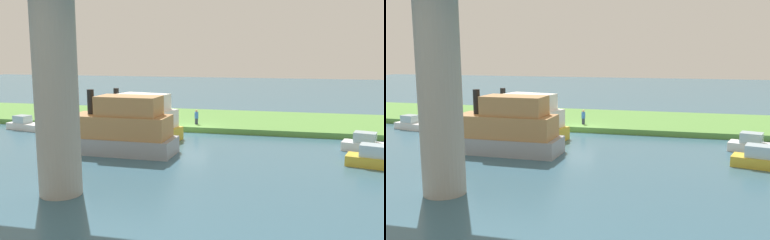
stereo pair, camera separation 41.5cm
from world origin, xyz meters
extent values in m
plane|color=#386075|center=(0.00, 0.00, 0.00)|extent=(160.00, 160.00, 0.00)
cube|color=#5B9342|center=(0.00, -6.00, 0.25)|extent=(80.00, 12.00, 0.50)
cylinder|color=#9E998E|center=(2.89, 18.01, 5.37)|extent=(2.19, 2.19, 10.75)
cylinder|color=#2D334C|center=(0.16, -1.68, 0.78)|extent=(0.29, 0.29, 0.55)
cylinder|color=blue|center=(0.16, -1.68, 1.35)|extent=(0.51, 0.51, 0.60)
sphere|color=tan|center=(0.16, -1.68, 1.77)|extent=(0.24, 0.24, 0.24)
cylinder|color=brown|center=(4.76, -1.05, 0.95)|extent=(0.20, 0.20, 0.90)
cube|color=#99999E|center=(3.90, 8.84, 0.60)|extent=(9.08, 3.21, 1.20)
cube|color=#B27F4C|center=(3.40, 8.85, 2.00)|extent=(7.27, 2.86, 1.60)
cube|color=#B27F4C|center=(2.70, 8.87, 3.51)|extent=(4.56, 2.38, 1.40)
cylinder|color=black|center=(5.71, 8.80, 3.71)|extent=(0.50, 0.50, 1.80)
cube|color=#D84C2D|center=(6.31, 8.79, 1.65)|extent=(1.64, 1.84, 0.90)
cube|color=white|center=(15.74, 2.22, 0.31)|extent=(4.18, 2.28, 0.62)
cube|color=silver|center=(16.26, 2.10, 0.97)|extent=(1.65, 1.42, 0.70)
cube|color=gold|center=(4.51, 3.54, 0.55)|extent=(8.63, 4.41, 1.10)
cube|color=white|center=(4.07, 3.64, 1.83)|extent=(6.97, 3.80, 1.47)
cube|color=white|center=(3.44, 3.77, 3.21)|extent=(4.47, 2.90, 1.28)
cylinder|color=black|center=(6.13, 3.20, 3.39)|extent=(0.46, 0.46, 1.65)
cube|color=#D84C2D|center=(6.66, 3.08, 1.51)|extent=(1.78, 1.92, 0.82)
cube|color=white|center=(-14.54, 4.23, 0.33)|extent=(4.53, 2.61, 0.66)
cube|color=silver|center=(-13.99, 4.07, 1.04)|extent=(1.81, 1.58, 0.76)
cube|color=gold|center=(-14.37, 8.66, 0.34)|extent=(4.57, 2.60, 0.67)
cube|color=silver|center=(-13.82, 8.51, 1.06)|extent=(1.82, 1.59, 0.77)
camera|label=1|loc=(-8.73, 37.20, 7.41)|focal=39.94mm
camera|label=2|loc=(-9.13, 37.10, 7.41)|focal=39.94mm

